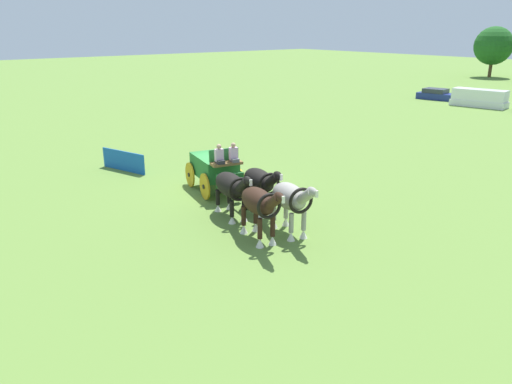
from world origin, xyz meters
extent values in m
plane|color=olive|center=(0.00, 0.00, 0.00)|extent=(220.00, 220.00, 0.00)
cube|color=#236B2D|center=(0.00, 0.00, 1.19)|extent=(2.92, 2.10, 0.98)
cube|color=brown|center=(1.53, -0.35, 1.72)|extent=(0.86, 1.49, 0.12)
cube|color=#236B2D|center=(1.92, -0.44, 1.06)|extent=(0.51, 1.27, 0.60)
cube|color=#236B2D|center=(1.24, -0.28, 2.06)|extent=(0.37, 1.38, 0.55)
cube|color=gold|center=(0.00, 0.00, 0.61)|extent=(2.86, 0.80, 0.16)
cylinder|color=gold|center=(1.22, 0.62, 0.61)|extent=(1.20, 0.35, 1.21)
cylinder|color=black|center=(1.22, 0.62, 0.61)|extent=(0.24, 0.22, 0.20)
cylinder|color=gold|center=(0.83, -1.09, 0.61)|extent=(1.20, 0.35, 1.21)
cylinder|color=black|center=(0.83, -1.09, 0.61)|extent=(0.24, 0.22, 0.20)
cylinder|color=gold|center=(-0.83, 1.09, 0.61)|extent=(1.20, 0.35, 1.21)
cylinder|color=black|center=(-0.83, 1.09, 0.61)|extent=(0.24, 0.22, 0.20)
cylinder|color=gold|center=(-1.22, -0.62, 0.61)|extent=(1.20, 0.35, 1.21)
cylinder|color=black|center=(-1.22, -0.62, 0.61)|extent=(0.24, 0.22, 0.20)
cylinder|color=brown|center=(2.55, -0.58, 0.66)|extent=(2.56, 0.68, 0.10)
cube|color=slate|center=(1.72, -0.04, 1.86)|extent=(0.46, 0.40, 0.16)
cube|color=silver|center=(1.61, -0.02, 2.14)|extent=(0.31, 0.40, 0.55)
sphere|color=tan|center=(1.61, -0.02, 2.52)|extent=(0.22, 0.22, 0.22)
cube|color=#2D2D33|center=(1.57, -0.71, 1.86)|extent=(0.46, 0.40, 0.16)
cube|color=silver|center=(1.45, -0.68, 2.14)|extent=(0.31, 0.40, 0.55)
sphere|color=tan|center=(1.45, -0.68, 2.52)|extent=(0.22, 0.22, 0.22)
ellipsoid|color=black|center=(3.58, -0.15, 1.39)|extent=(2.28, 1.38, 0.93)
cylinder|color=black|center=(4.36, -0.06, 0.65)|extent=(0.18, 0.18, 0.70)
cone|color=silver|center=(4.36, -0.06, 0.15)|extent=(0.30, 0.30, 0.30)
cylinder|color=black|center=(4.24, -0.56, 0.65)|extent=(0.18, 0.18, 0.70)
cone|color=silver|center=(4.24, -0.56, 0.15)|extent=(0.30, 0.30, 0.30)
cylinder|color=black|center=(2.91, 0.27, 0.65)|extent=(0.18, 0.18, 0.70)
cone|color=silver|center=(2.91, 0.27, 0.15)|extent=(0.30, 0.30, 0.30)
cylinder|color=black|center=(2.79, -0.23, 0.65)|extent=(0.18, 0.18, 0.70)
cone|color=silver|center=(2.79, -0.23, 0.15)|extent=(0.30, 0.30, 0.30)
cylinder|color=black|center=(4.87, -0.44, 1.79)|extent=(1.00, 0.56, 0.81)
ellipsoid|color=black|center=(5.23, -0.53, 2.05)|extent=(0.64, 0.39, 0.32)
cube|color=silver|center=(5.50, -0.59, 2.05)|extent=(0.08, 0.11, 0.24)
torus|color=black|center=(4.51, -0.36, 1.49)|extent=(0.33, 0.96, 0.96)
cylinder|color=black|center=(2.49, 0.10, 1.09)|extent=(0.14, 0.14, 0.80)
ellipsoid|color=black|center=(3.29, -1.42, 1.36)|extent=(2.35, 1.42, 0.96)
cylinder|color=black|center=(4.09, -1.33, 0.62)|extent=(0.18, 0.18, 0.67)
cone|color=silver|center=(4.09, -1.33, 0.14)|extent=(0.30, 0.30, 0.29)
cylinder|color=black|center=(3.98, -1.85, 0.62)|extent=(0.18, 0.18, 0.67)
cone|color=silver|center=(3.98, -1.85, 0.14)|extent=(0.30, 0.30, 0.29)
cylinder|color=black|center=(2.60, -0.99, 0.62)|extent=(0.18, 0.18, 0.67)
cone|color=silver|center=(2.60, -0.99, 0.14)|extent=(0.30, 0.30, 0.29)
cylinder|color=black|center=(2.48, -1.50, 0.62)|extent=(0.18, 0.18, 0.67)
cone|color=silver|center=(2.48, -1.50, 0.14)|extent=(0.30, 0.30, 0.29)
cylinder|color=black|center=(4.61, -1.72, 1.76)|extent=(1.00, 0.56, 0.81)
ellipsoid|color=black|center=(4.97, -1.80, 2.02)|extent=(0.64, 0.39, 0.32)
cube|color=silver|center=(5.24, -1.86, 2.02)|extent=(0.08, 0.11, 0.24)
torus|color=black|center=(4.25, -1.64, 1.46)|extent=(0.34, 0.99, 0.98)
cylinder|color=black|center=(2.17, -1.16, 1.06)|extent=(0.14, 0.14, 0.80)
ellipsoid|color=#9E998E|center=(6.11, -0.73, 1.48)|extent=(2.11, 1.38, 0.97)
cylinder|color=#9E998E|center=(6.83, -0.62, 0.70)|extent=(0.18, 0.18, 0.75)
cone|color=silver|center=(6.83, -0.62, 0.16)|extent=(0.30, 0.30, 0.32)
cylinder|color=#9E998E|center=(6.72, -1.14, 0.70)|extent=(0.18, 0.18, 0.75)
cone|color=silver|center=(6.72, -1.14, 0.16)|extent=(0.30, 0.30, 0.32)
cylinder|color=#9E998E|center=(5.51, -0.32, 0.70)|extent=(0.18, 0.18, 0.75)
cone|color=silver|center=(5.51, -0.32, 0.16)|extent=(0.30, 0.30, 0.32)
cylinder|color=#9E998E|center=(5.39, -0.84, 0.70)|extent=(0.18, 0.18, 0.75)
cone|color=silver|center=(5.39, -0.84, 0.16)|extent=(0.30, 0.30, 0.32)
cylinder|color=#9E998E|center=(7.32, -1.00, 1.89)|extent=(1.00, 0.56, 0.81)
ellipsoid|color=#9E998E|center=(7.68, -1.09, 2.14)|extent=(0.64, 0.39, 0.32)
cube|color=silver|center=(7.96, -1.15, 2.14)|extent=(0.08, 0.11, 0.24)
torus|color=black|center=(6.96, -0.92, 1.58)|extent=(0.34, 0.99, 0.99)
cylinder|color=black|center=(5.11, -0.50, 1.18)|extent=(0.14, 0.14, 0.80)
ellipsoid|color=#331E14|center=(5.82, -2.00, 1.49)|extent=(2.17, 1.35, 0.93)
cylinder|color=#331E14|center=(6.56, -1.90, 0.71)|extent=(0.18, 0.18, 0.77)
cone|color=silver|center=(6.56, -1.90, 0.16)|extent=(0.30, 0.30, 0.33)
cylinder|color=#331E14|center=(6.45, -2.40, 0.71)|extent=(0.18, 0.18, 0.77)
cone|color=silver|center=(6.45, -2.40, 0.16)|extent=(0.30, 0.30, 0.33)
cylinder|color=#331E14|center=(5.19, -1.59, 0.71)|extent=(0.18, 0.18, 0.77)
cone|color=silver|center=(5.19, -1.59, 0.16)|extent=(0.30, 0.30, 0.33)
cylinder|color=#331E14|center=(5.08, -2.09, 0.71)|extent=(0.18, 0.18, 0.77)
cone|color=silver|center=(5.08, -2.09, 0.16)|extent=(0.30, 0.30, 0.33)
cylinder|color=#331E14|center=(7.06, -2.28, 1.89)|extent=(1.00, 0.56, 0.81)
ellipsoid|color=#331E14|center=(7.42, -2.36, 2.15)|extent=(0.64, 0.39, 0.32)
cube|color=silver|center=(7.69, -2.42, 2.15)|extent=(0.08, 0.11, 0.24)
torus|color=black|center=(6.70, -2.20, 1.59)|extent=(0.33, 0.96, 0.95)
cylinder|color=black|center=(4.79, -1.76, 1.19)|extent=(0.14, 0.14, 0.80)
cube|color=navy|center=(-11.17, 36.30, 0.34)|extent=(4.16, 2.63, 0.67)
cube|color=#2D333D|center=(-11.36, 36.26, 0.91)|extent=(2.61, 2.20, 0.46)
cube|color=white|center=(-5.73, 34.99, 0.30)|extent=(5.39, 2.75, 0.60)
cube|color=white|center=(-5.73, 34.99, 1.14)|extent=(5.17, 2.56, 1.07)
cylinder|color=brown|center=(-19.97, 64.29, 1.34)|extent=(0.50, 0.50, 2.68)
sphere|color=#1E561E|center=(-19.97, 64.29, 4.66)|extent=(5.66, 5.66, 5.66)
cube|color=#1959B2|center=(-5.94, -1.97, 0.55)|extent=(3.07, 1.01, 1.10)
camera|label=1|loc=(19.21, -12.72, 7.56)|focal=35.11mm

